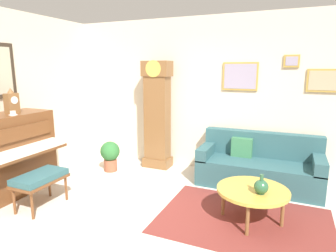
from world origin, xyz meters
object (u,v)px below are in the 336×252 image
object	(u,v)px
mantel_clock	(12,102)
couch	(258,166)
coffee_table	(253,191)
teacup	(13,113)
grandfather_clock	(157,118)
potted_plant	(110,154)
green_jug	(261,187)
piano	(5,156)
piano_bench	(40,179)

from	to	relation	value
mantel_clock	couch	bearing A→B (deg)	26.58
couch	mantel_clock	xyz separation A→B (m)	(-3.41, -1.71, 1.08)
coffee_table	teacup	xyz separation A→B (m)	(-3.32, -0.60, 0.85)
grandfather_clock	mantel_clock	bearing A→B (deg)	-128.92
coffee_table	potted_plant	size ratio (longest dim) A/B	1.57
green_jug	couch	bearing A→B (deg)	96.96
piano	piano_bench	distance (m)	0.79
mantel_clock	green_jug	size ratio (longest dim) A/B	1.58
piano_bench	coffee_table	distance (m)	2.82
couch	green_jug	bearing A→B (deg)	-83.04
couch	potted_plant	bearing A→B (deg)	-170.87
piano	coffee_table	distance (m)	3.55
mantel_clock	teacup	world-z (taller)	mantel_clock
mantel_clock	potted_plant	size ratio (longest dim) A/B	0.68
grandfather_clock	mantel_clock	size ratio (longest dim) A/B	5.34
piano_bench	coffee_table	bearing A→B (deg)	15.79
piano_bench	potted_plant	world-z (taller)	potted_plant
green_jug	potted_plant	distance (m)	2.92
coffee_table	couch	bearing A→B (deg)	92.74
piano	potted_plant	size ratio (longest dim) A/B	2.57
piano_bench	teacup	size ratio (longest dim) A/B	6.03
teacup	green_jug	bearing A→B (deg)	8.22
coffee_table	potted_plant	distance (m)	2.78
piano_bench	teacup	distance (m)	1.05
mantel_clock	teacup	xyz separation A→B (m)	(0.15, -0.12, -0.15)
coffee_table	piano_bench	bearing A→B (deg)	-164.21
couch	potted_plant	world-z (taller)	couch
piano	potted_plant	distance (m)	1.73
piano	teacup	world-z (taller)	teacup
coffee_table	green_jug	distance (m)	0.19
grandfather_clock	green_jug	world-z (taller)	grandfather_clock
teacup	potted_plant	world-z (taller)	teacup
grandfather_clock	coffee_table	distance (m)	2.47
mantel_clock	coffee_table	bearing A→B (deg)	7.87
grandfather_clock	couch	bearing A→B (deg)	-4.81
piano_bench	mantel_clock	xyz separation A→B (m)	(-0.76, 0.29, 0.99)
coffee_table	teacup	distance (m)	3.48
grandfather_clock	potted_plant	bearing A→B (deg)	-140.39
potted_plant	piano_bench	bearing A→B (deg)	-91.85
coffee_table	green_jug	bearing A→B (deg)	-44.70
couch	mantel_clock	bearing A→B (deg)	-153.42
piano_bench	grandfather_clock	bearing A→B (deg)	70.80
grandfather_clock	teacup	bearing A→B (deg)	-124.34
couch	potted_plant	distance (m)	2.64
piano	potted_plant	world-z (taller)	piano
couch	green_jug	world-z (taller)	couch
piano	green_jug	distance (m)	3.63
piano_bench	coffee_table	size ratio (longest dim) A/B	0.80
green_jug	potted_plant	size ratio (longest dim) A/B	0.43
coffee_table	piano	bearing A→B (deg)	-168.80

